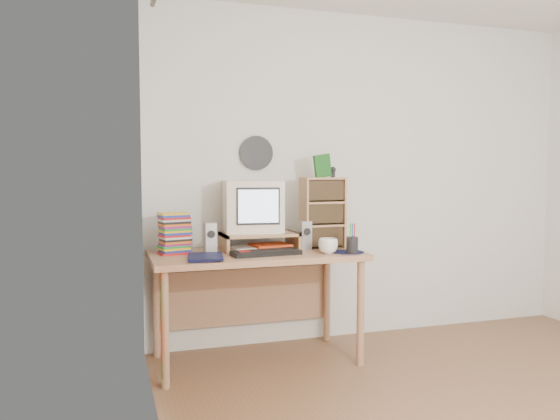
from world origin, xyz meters
TOP-DOWN VIEW (x-y plane):
  - back_wall at (0.00, 1.75)m, footprint 3.50×0.00m
  - left_wall at (-1.75, 0.00)m, footprint 0.00×3.50m
  - curtain at (-1.71, 0.48)m, footprint 0.00×2.20m
  - wall_disc at (-0.93, 1.73)m, footprint 0.25×0.02m
  - desk at (-1.03, 1.44)m, footprint 1.40×0.70m
  - monitor_riser at (-0.98, 1.48)m, footprint 0.52×0.30m
  - crt_monitor at (-1.01, 1.53)m, footprint 0.42×0.42m
  - speaker_left at (-1.33, 1.43)m, footprint 0.08×0.08m
  - speaker_right at (-0.67, 1.40)m, footprint 0.08×0.08m
  - keyboard at (-1.00, 1.24)m, footprint 0.47×0.19m
  - dvd_stack at (-1.56, 1.48)m, footprint 0.21×0.17m
  - cd_rack at (-0.52, 1.45)m, footprint 0.30×0.17m
  - mug at (-0.59, 1.18)m, footprint 0.15×0.15m
  - diary at (-1.51, 1.21)m, footprint 0.29×0.24m
  - mousepad at (-0.44, 1.19)m, footprint 0.25×0.25m
  - pen_cup at (-0.43, 1.13)m, footprint 0.08×0.08m
  - papers at (-0.99, 1.47)m, footprint 0.33×0.26m
  - red_box at (-1.15, 1.21)m, footprint 0.08×0.06m
  - game_box at (-0.53, 1.44)m, footprint 0.13×0.05m
  - webcam at (-0.44, 1.45)m, footprint 0.05×0.05m

SIDE VIEW (x-z plane):
  - desk at x=-1.03m, z-range 0.24..0.99m
  - mousepad at x=-0.44m, z-range 0.75..0.75m
  - keyboard at x=-1.00m, z-range 0.75..0.78m
  - red_box at x=-1.15m, z-range 0.75..0.79m
  - papers at x=-0.99m, z-range 0.75..0.79m
  - diary at x=-1.51m, z-range 0.75..0.80m
  - mug at x=-0.59m, z-range 0.75..0.85m
  - pen_cup at x=-0.43m, z-range 0.75..0.91m
  - monitor_riser at x=-0.98m, z-range 0.78..0.90m
  - speaker_right at x=-0.67m, z-range 0.75..0.95m
  - speaker_left at x=-1.33m, z-range 0.75..0.95m
  - dvd_stack at x=-1.56m, z-range 0.75..1.01m
  - cd_rack at x=-0.52m, z-range 0.75..1.25m
  - crt_monitor at x=-1.01m, z-range 0.87..1.23m
  - curtain at x=-1.71m, z-range 0.05..2.25m
  - back_wall at x=0.00m, z-range -0.50..3.00m
  - left_wall at x=-1.75m, z-range -0.50..3.00m
  - webcam at x=-0.44m, z-range 1.25..1.33m
  - game_box at x=-0.53m, z-range 1.25..1.41m
  - wall_disc at x=-0.93m, z-range 1.30..1.55m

